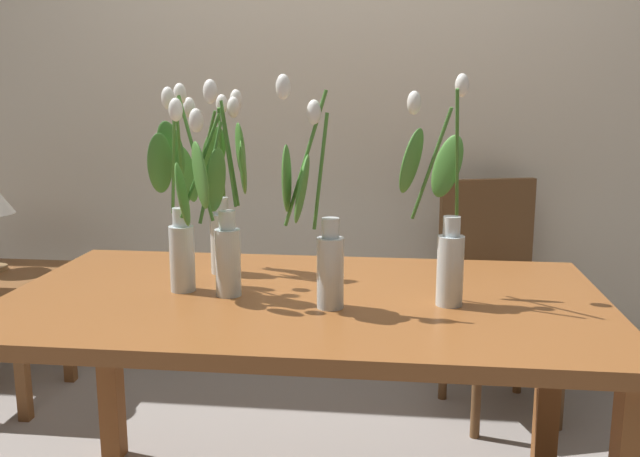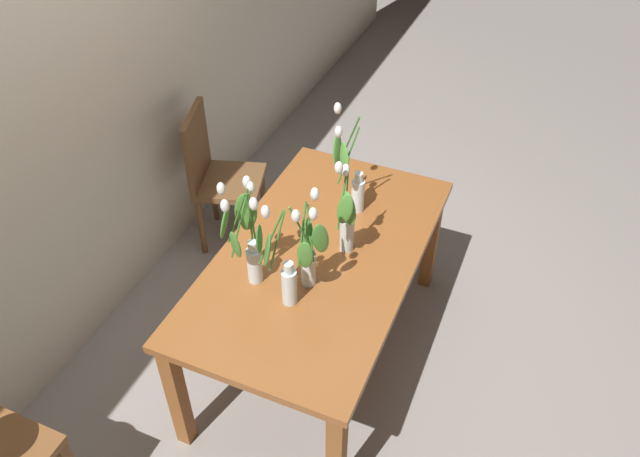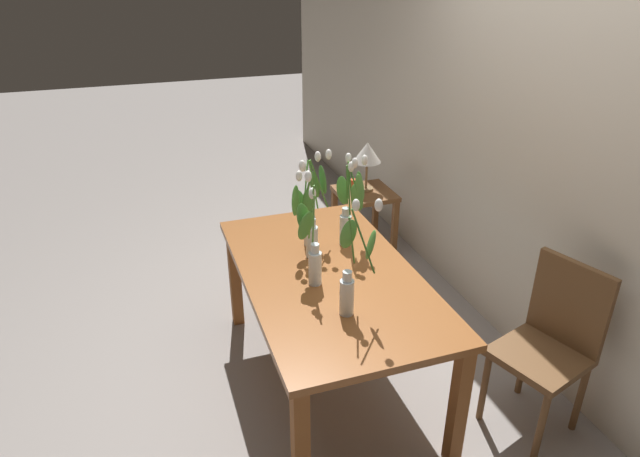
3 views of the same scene
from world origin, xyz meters
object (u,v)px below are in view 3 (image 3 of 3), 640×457
Objects in this scene: tulip_vase_4 at (350,207)px; pillar_candle at (354,184)px; tulip_vase_0 at (308,226)px; tulip_vase_1 at (312,210)px; side_table at (364,205)px; tulip_vase_2 at (352,276)px; dining_chair at (551,339)px; tulip_vase_3 at (312,250)px; dining_table at (329,287)px; table_lamp at (367,154)px.

pillar_candle is at bearing 156.70° from tulip_vase_4.
tulip_vase_0 is 0.92× the size of tulip_vase_1.
tulip_vase_2 is at bearing -25.18° from side_table.
dining_chair is 2.04m from side_table.
pillar_candle is at bearing 150.97° from tulip_vase_3.
dining_chair is at bearing 4.55° from side_table.
dining_table is 2.83× the size of tulip_vase_1.
dining_table reaches higher than pillar_candle.
table_lamp is at bearing 146.55° from side_table.
tulip_vase_4 reaches higher than pillar_candle.
tulip_vase_1 reaches higher than dining_chair.
tulip_vase_2 is 0.63× the size of dining_chair.
dining_table is 3.07× the size of tulip_vase_0.
tulip_vase_4 is 1.26m from dining_chair.
tulip_vase_0 is 0.59m from tulip_vase_2.
tulip_vase_2 is 1.46× the size of table_lamp.
tulip_vase_2 is 1.10m from dining_chair.
table_lamp is at bearing 152.27° from tulip_vase_4.
tulip_vase_2 reaches higher than dining_table.
tulip_vase_1 is 1.42m from pillar_candle.
tulip_vase_1 is at bearing 177.28° from tulip_vase_2.
tulip_vase_1 reaches higher than dining_table.
tulip_vase_4 is 1.37m from pillar_candle.
tulip_vase_4 is (-0.64, 0.25, 0.04)m from tulip_vase_2.
table_lamp is (-1.79, 0.85, -0.08)m from tulip_vase_2.
tulip_vase_1 is at bearing 177.71° from dining_table.
tulip_vase_4 is (-0.28, 0.23, 0.32)m from dining_table.
tulip_vase_4 is at bearing 141.21° from dining_table.
tulip_vase_3 is at bearing -12.97° from tulip_vase_0.
tulip_vase_3 is at bearing -17.63° from tulip_vase_1.
tulip_vase_0 reaches higher than dining_chair.
tulip_vase_3 reaches higher than dining_chair.
dining_chair is (0.27, 0.99, -0.41)m from tulip_vase_2.
tulip_vase_0 is at bearing -130.44° from dining_chair.
dining_table is 0.46m from tulip_vase_2.
tulip_vase_0 is at bearing 167.03° from tulip_vase_3.
tulip_vase_1 is 1.04× the size of tulip_vase_4.
tulip_vase_2 is 1.98m from table_lamp.
tulip_vase_4 is 0.99× the size of side_table.
side_table is at bearing 31.96° from pillar_candle.
side_table is (-1.45, 0.92, -0.49)m from tulip_vase_3.
dining_table is 21.33× the size of pillar_candle.
tulip_vase_4 reaches higher than table_lamp.
table_lamp reaches higher than side_table.
tulip_vase_3 is 1.05× the size of side_table.
side_table is at bearing 143.17° from tulip_vase_1.
tulip_vase_1 reaches higher than tulip_vase_0.
tulip_vase_2 is 1.06× the size of side_table.
dining_chair is at bearing 44.47° from tulip_vase_1.
tulip_vase_4 is at bearing 101.41° from tulip_vase_0.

